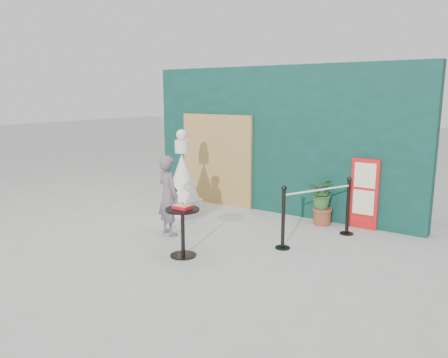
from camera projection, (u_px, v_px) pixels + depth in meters
ground at (180, 255)px, 6.75m from camera, size 60.00×60.00×0.00m
back_wall at (278, 140)px, 9.00m from camera, size 6.00×0.30×3.00m
bamboo_fence at (217, 160)px, 9.71m from camera, size 1.80×0.08×2.00m
woman at (168, 195)px, 7.60m from camera, size 0.60×0.49×1.41m
menu_board at (364, 194)px, 7.95m from camera, size 0.50×0.07×1.30m
statue at (182, 180)px, 8.86m from camera, size 0.68×0.68×1.75m
cafe_table at (183, 225)px, 6.60m from camera, size 0.52×0.52×0.75m
food_basket at (183, 206)px, 6.55m from camera, size 0.26×0.19×0.11m
planter at (323, 197)px, 8.21m from camera, size 0.53×0.46×0.91m
stanchion_barrier at (317, 213)px, 7.28m from camera, size 0.84×1.54×1.03m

